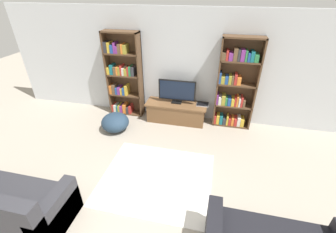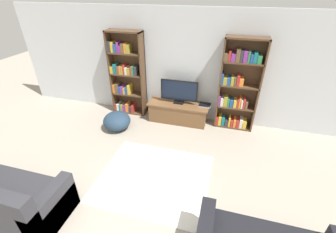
{
  "view_description": "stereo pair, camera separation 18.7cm",
  "coord_description": "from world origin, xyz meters",
  "views": [
    {
      "loc": [
        0.84,
        -0.85,
        3.0
      ],
      "look_at": [
        -0.01,
        2.91,
        0.7
      ],
      "focal_mm": 24.0,
      "sensor_mm": 36.0,
      "label": 1
    },
    {
      "loc": [
        1.03,
        -0.81,
        3.0
      ],
      "look_at": [
        -0.01,
        2.91,
        0.7
      ],
      "focal_mm": 24.0,
      "sensor_mm": 36.0,
      "label": 2
    }
  ],
  "objects": [
    {
      "name": "television",
      "position": [
        -0.03,
        3.95,
        0.79
      ],
      "size": [
        0.89,
        0.16,
        0.58
      ],
      "color": "black",
      "rests_on": "tv_stand"
    },
    {
      "name": "bookshelf_left",
      "position": [
        -1.41,
        4.06,
        1.02
      ],
      "size": [
        0.87,
        0.3,
        2.09
      ],
      "color": "#513823",
      "rests_on": "ground_plane"
    },
    {
      "name": "tv_stand",
      "position": [
        -0.03,
        3.91,
        0.24
      ],
      "size": [
        1.48,
        0.51,
        0.48
      ],
      "color": "brown",
      "rests_on": "ground_plane"
    },
    {
      "name": "couch_left_sectional",
      "position": [
        -1.85,
        0.65,
        0.3
      ],
      "size": [
        1.78,
        0.83,
        0.88
      ],
      "color": "#2D2D33",
      "rests_on": "ground_plane"
    },
    {
      "name": "area_rug",
      "position": [
        0.01,
        1.9,
        0.01
      ],
      "size": [
        1.91,
        1.66,
        0.02
      ],
      "color": "white",
      "rests_on": "ground_plane"
    },
    {
      "name": "bookshelf_right",
      "position": [
        1.28,
        4.06,
        1.0
      ],
      "size": [
        0.87,
        0.3,
        2.09
      ],
      "color": "#513823",
      "rests_on": "ground_plane"
    },
    {
      "name": "wall_back",
      "position": [
        0.0,
        4.23,
        1.3
      ],
      "size": [
        8.8,
        0.06,
        2.6
      ],
      "color": "silver",
      "rests_on": "ground_plane"
    },
    {
      "name": "laptop",
      "position": [
        0.6,
        3.99,
        0.5
      ],
      "size": [
        0.29,
        0.25,
        0.03
      ],
      "color": "#B7B7BC",
      "rests_on": "tv_stand"
    },
    {
      "name": "beanbag_ottoman",
      "position": [
        -1.33,
        3.18,
        0.21
      ],
      "size": [
        0.63,
        0.63,
        0.42
      ],
      "primitive_type": "ellipsoid",
      "color": "#23384C",
      "rests_on": "ground_plane"
    }
  ]
}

